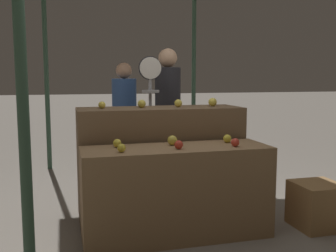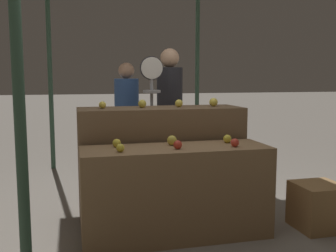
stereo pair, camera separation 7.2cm
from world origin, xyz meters
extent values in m
plane|color=gray|center=(0.00, 0.00, 0.00)|extent=(60.00, 60.00, 0.00)
cylinder|color=#33513D|center=(-1.18, -0.83, 1.39)|extent=(0.07, 0.07, 2.79)
cylinder|color=#33513D|center=(-1.18, 3.02, 1.39)|extent=(0.07, 0.07, 2.79)
cylinder|color=#33513D|center=(1.18, 3.02, 1.39)|extent=(0.07, 0.07, 2.79)
cube|color=olive|center=(0.00, 0.00, 0.41)|extent=(1.66, 0.55, 0.81)
cube|color=brown|center=(0.00, 0.60, 0.56)|extent=(1.66, 0.55, 1.12)
sphere|color=gold|center=(-0.50, -0.12, 0.85)|extent=(0.07, 0.07, 0.07)
sphere|color=red|center=(-0.01, -0.10, 0.85)|extent=(0.08, 0.08, 0.08)
sphere|color=red|center=(0.51, -0.11, 0.85)|extent=(0.07, 0.07, 0.07)
sphere|color=gold|center=(-0.51, 0.12, 0.85)|extent=(0.07, 0.07, 0.07)
sphere|color=gold|center=(-0.01, 0.10, 0.86)|extent=(0.09, 0.09, 0.09)
sphere|color=gold|center=(0.52, 0.10, 0.85)|extent=(0.08, 0.08, 0.08)
sphere|color=yellow|center=(-0.58, 0.61, 1.15)|extent=(0.07, 0.07, 0.07)
sphere|color=gold|center=(-0.19, 0.60, 1.16)|extent=(0.08, 0.08, 0.08)
sphere|color=yellow|center=(0.19, 0.60, 1.16)|extent=(0.08, 0.08, 0.08)
sphere|color=yellow|center=(0.57, 0.61, 1.16)|extent=(0.09, 0.09, 0.09)
cylinder|color=#99999E|center=(0.02, 1.15, 0.78)|extent=(0.04, 0.04, 1.55)
cylinder|color=black|center=(0.02, 1.14, 1.53)|extent=(0.27, 0.01, 0.27)
cylinder|color=silver|center=(0.02, 1.13, 1.53)|extent=(0.25, 0.02, 0.25)
cylinder|color=#99999E|center=(0.02, 1.13, 1.33)|extent=(0.01, 0.01, 0.14)
cylinder|color=#99999E|center=(0.02, 1.13, 1.26)|extent=(0.20, 0.20, 0.03)
cube|color=#2D2D38|center=(0.32, 1.48, 0.41)|extent=(0.27, 0.19, 0.82)
cylinder|color=#232328|center=(0.32, 1.48, 1.18)|extent=(0.38, 0.38, 0.72)
sphere|color=tan|center=(0.32, 1.48, 1.66)|extent=(0.23, 0.23, 0.23)
cube|color=#2D2D38|center=(-0.16, 1.95, 0.38)|extent=(0.28, 0.24, 0.75)
cylinder|color=#2D4C84|center=(-0.16, 1.95, 1.08)|extent=(0.43, 0.43, 0.65)
sphere|color=tan|center=(-0.16, 1.95, 1.51)|extent=(0.21, 0.21, 0.21)
cube|color=#9E7547|center=(1.35, -0.15, 0.21)|extent=(0.43, 0.43, 0.43)
camera|label=1|loc=(-0.95, -3.26, 1.42)|focal=42.00mm
camera|label=2|loc=(-0.88, -3.28, 1.42)|focal=42.00mm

